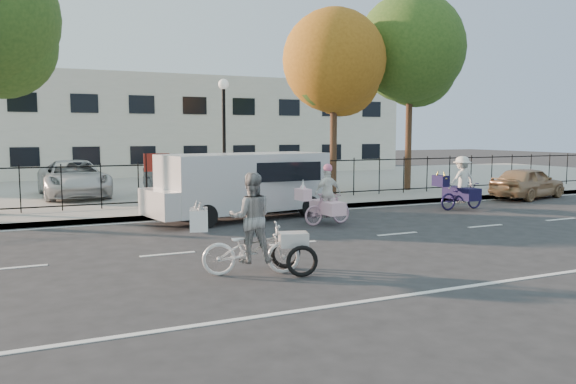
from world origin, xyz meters
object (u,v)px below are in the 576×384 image
lamppost (224,119)px  bull_bike (461,188)px  lot_car_c (177,178)px  unicorn_bike (327,202)px  lot_car_d (279,175)px  zebra_trike (252,235)px  gold_sedan (528,183)px  lot_car_b (74,178)px  white_van (242,183)px

lamppost → bull_bike: lamppost is taller
lot_car_c → lamppost: bearing=-77.8°
unicorn_bike → lot_car_c: size_ratio=0.40×
lot_car_d → lot_car_c: bearing=-161.9°
bull_bike → zebra_trike: bearing=118.1°
lamppost → zebra_trike: 9.78m
gold_sedan → unicorn_bike: bearing=88.8°
unicorn_bike → bull_bike: (5.73, 0.95, 0.08)m
lamppost → bull_bike: (7.26, -3.77, -2.38)m
bull_bike → lot_car_b: size_ratio=0.38×
white_van → lot_car_d: white_van is taller
unicorn_bike → gold_sedan: 10.73m
white_van → bull_bike: bearing=-19.9°
lot_car_d → white_van: bearing=-109.8°
lamppost → bull_bike: size_ratio=2.21×
zebra_trike → white_van: white_van is taller
white_van → lot_car_b: white_van is taller
lamppost → unicorn_bike: bearing=-72.0°
lamppost → white_van: (-0.31, -2.66, -2.01)m
unicorn_bike → white_van: size_ratio=0.30×
bull_bike → lot_car_c: bearing=49.6°
lamppost → bull_bike: 8.52m
unicorn_bike → lot_car_c: bearing=13.0°
zebra_trike → bull_bike: bearing=-45.4°
unicorn_bike → bull_bike: bull_bike is taller
unicorn_bike → gold_sedan: bearing=-81.9°
unicorn_bike → lot_car_b: 11.19m
lot_car_c → lot_car_d: (4.55, 0.43, -0.04)m
white_van → unicorn_bike: bearing=-59.8°
bull_bike → lot_car_d: 8.09m
lamppost → lot_car_d: (3.58, 3.43, -2.29)m
bull_bike → lot_car_b: bearing=54.1°
gold_sedan → lot_car_d: (-8.41, 5.73, 0.19)m
white_van → lot_car_c: size_ratio=1.36×
lamppost → gold_sedan: size_ratio=1.15×
gold_sedan → lot_car_c: 14.00m
unicorn_bike → bull_bike: 5.81m
unicorn_bike → gold_sedan: unicorn_bike is taller
zebra_trike → lot_car_d: zebra_trike is taller
white_van → lot_car_b: 8.48m
lamppost → lot_car_c: (-0.97, 2.99, -2.24)m
unicorn_bike → lot_car_d: unicorn_bike is taller
lamppost → lot_car_d: lamppost is taller
zebra_trike → unicorn_bike: bearing=-26.3°
lot_car_c → unicorn_bike: bearing=-77.8°
gold_sedan → lot_car_b: bearing=53.4°
gold_sedan → lot_car_d: bearing=41.5°
bull_bike → gold_sedan: bull_bike is taller
zebra_trike → lot_car_c: zebra_trike is taller
gold_sedan → zebra_trike: bearing=101.3°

